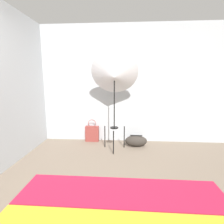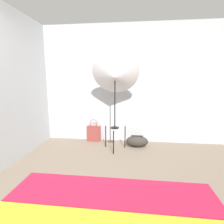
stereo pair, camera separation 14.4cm
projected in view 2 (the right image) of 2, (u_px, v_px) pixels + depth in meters
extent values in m
plane|color=#756656|center=(82.00, 222.00, 1.76)|extent=(14.00, 14.00, 0.00)
cube|color=#B7BCC1|center=(111.00, 85.00, 3.93)|extent=(8.00, 0.05, 2.60)
cube|color=#B7BCC1|center=(0.00, 87.00, 2.68)|extent=(0.05, 8.00, 2.60)
cube|color=#B21938|center=(112.00, 193.00, 1.56)|extent=(1.81, 0.45, 0.04)
cylinder|color=black|center=(114.00, 143.00, 3.33)|extent=(0.02, 0.02, 0.46)
cylinder|color=black|center=(106.00, 136.00, 3.69)|extent=(0.02, 0.02, 0.46)
cylinder|color=black|center=(125.00, 137.00, 3.65)|extent=(0.02, 0.02, 0.46)
cylinder|color=black|center=(115.00, 128.00, 3.51)|extent=(0.16, 0.16, 0.02)
cylinder|color=black|center=(115.00, 102.00, 3.42)|extent=(0.02, 0.02, 1.04)
cone|color=silver|center=(115.00, 75.00, 3.32)|extent=(0.93, 0.63, 0.91)
cube|color=brown|center=(94.00, 133.00, 4.07)|extent=(0.31, 0.11, 0.36)
torus|color=brown|center=(94.00, 123.00, 4.02)|extent=(0.18, 0.01, 0.18)
ellipsoid|color=#332D28|center=(137.00, 141.00, 3.72)|extent=(0.47, 0.24, 0.24)
cube|color=black|center=(137.00, 136.00, 3.69)|extent=(0.26, 0.04, 0.01)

